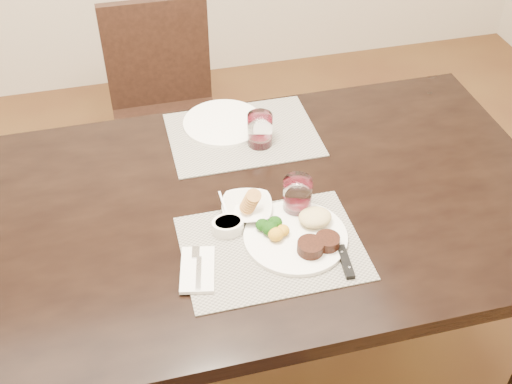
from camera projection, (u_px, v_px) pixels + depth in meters
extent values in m
plane|color=#452516|center=(215.00, 367.00, 2.25)|extent=(4.50, 4.50, 0.00)
cube|color=black|center=(204.00, 217.00, 1.78)|extent=(2.00, 1.00, 0.05)
cube|color=black|center=(422.00, 176.00, 2.50)|extent=(0.08, 0.08, 0.70)
cube|color=black|center=(169.00, 130.00, 2.59)|extent=(0.42, 0.42, 0.04)
cube|color=black|center=(136.00, 208.00, 2.57)|extent=(0.04, 0.04, 0.41)
cube|color=black|center=(224.00, 193.00, 2.64)|extent=(0.04, 0.04, 0.41)
cube|color=black|center=(128.00, 154.00, 2.84)|extent=(0.04, 0.04, 0.41)
cube|color=black|center=(207.00, 142.00, 2.90)|extent=(0.04, 0.04, 0.41)
cube|color=black|center=(157.00, 53.00, 2.57)|extent=(0.42, 0.04, 0.45)
cube|color=gray|center=(272.00, 248.00, 1.65)|extent=(0.46, 0.34, 0.00)
cube|color=gray|center=(243.00, 135.00, 2.02)|extent=(0.46, 0.34, 0.00)
cylinder|color=white|center=(295.00, 237.00, 1.67)|extent=(0.27, 0.27, 0.01)
cylinder|color=black|center=(310.00, 247.00, 1.61)|extent=(0.07, 0.07, 0.03)
cylinder|color=black|center=(327.00, 241.00, 1.63)|extent=(0.06, 0.06, 0.03)
ellipsoid|color=tan|center=(315.00, 217.00, 1.69)|extent=(0.09, 0.08, 0.04)
ellipsoid|color=#11400C|center=(270.00, 228.00, 1.66)|extent=(0.04, 0.04, 0.03)
ellipsoid|color=orange|center=(276.00, 234.00, 1.65)|extent=(0.04, 0.04, 0.03)
cube|color=silver|center=(198.00, 270.00, 1.58)|extent=(0.11, 0.16, 0.01)
cube|color=silver|center=(199.00, 273.00, 1.57)|extent=(0.03, 0.11, 0.00)
cube|color=silver|center=(196.00, 252.00, 1.62)|extent=(0.03, 0.04, 0.00)
cube|color=silver|center=(329.00, 229.00, 1.70)|extent=(0.03, 0.15, 0.00)
cube|color=black|center=(345.00, 262.00, 1.60)|extent=(0.03, 0.11, 0.01)
imported|color=white|center=(247.00, 209.00, 1.73)|extent=(0.16, 0.16, 0.03)
cylinder|color=#A37133|center=(247.00, 202.00, 1.72)|extent=(0.04, 0.05, 0.04)
cylinder|color=white|center=(228.00, 226.00, 1.68)|extent=(0.09, 0.09, 0.03)
cylinder|color=#0D340B|center=(228.00, 223.00, 1.68)|extent=(0.07, 0.07, 0.01)
cube|color=silver|center=(223.00, 203.00, 1.71)|extent=(0.01, 0.06, 0.04)
cylinder|color=white|center=(297.00, 196.00, 1.72)|extent=(0.08, 0.08, 0.11)
cylinder|color=#39050D|center=(297.00, 207.00, 1.75)|extent=(0.07, 0.07, 0.03)
cylinder|color=white|center=(223.00, 123.00, 2.06)|extent=(0.26, 0.26, 0.01)
cylinder|color=white|center=(260.00, 130.00, 1.95)|extent=(0.08, 0.08, 0.11)
cylinder|color=#39050D|center=(260.00, 140.00, 1.97)|extent=(0.06, 0.06, 0.03)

